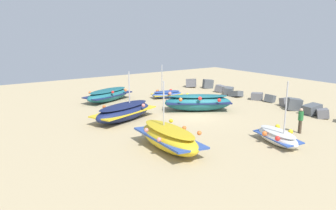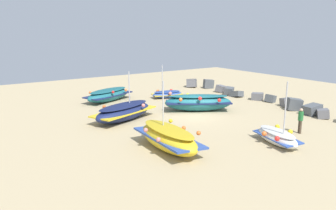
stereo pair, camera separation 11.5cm
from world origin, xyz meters
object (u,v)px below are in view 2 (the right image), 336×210
fishing_boat_0 (198,102)px  fishing_boat_1 (168,137)px  fishing_boat_3 (124,112)px  fishing_boat_5 (277,137)px  fishing_boat_2 (167,94)px  fishing_boat_4 (108,95)px  person_walking (301,119)px

fishing_boat_0 → fishing_boat_1: size_ratio=1.10×
fishing_boat_3 → fishing_boat_5: fishing_boat_5 is taller
fishing_boat_2 → fishing_boat_4: fishing_boat_2 is taller
fishing_boat_4 → fishing_boat_3: bearing=-128.2°
person_walking → fishing_boat_2: bearing=-63.3°
fishing_boat_1 → person_walking: size_ratio=3.12×
fishing_boat_1 → fishing_boat_4: (-13.80, 2.62, -0.11)m
person_walking → fishing_boat_1: bearing=9.3°
fishing_boat_2 → fishing_boat_3: bearing=-132.9°
fishing_boat_3 → fishing_boat_4: fishing_boat_3 is taller
fishing_boat_1 → person_walking: bearing=78.3°
fishing_boat_3 → person_walking: fishing_boat_3 is taller
fishing_boat_1 → fishing_boat_5: fishing_boat_1 is taller
fishing_boat_1 → fishing_boat_5: 6.42m
fishing_boat_2 → fishing_boat_4: (-1.82, -5.36, 0.22)m
fishing_boat_2 → fishing_boat_1: bearing=-111.4°
fishing_boat_2 → fishing_boat_5: 14.92m
fishing_boat_3 → fishing_boat_0: bearing=152.4°
fishing_boat_0 → fishing_boat_1: (6.16, -7.12, -0.02)m
fishing_boat_2 → fishing_boat_3: size_ratio=0.57×
fishing_boat_2 → person_walking: fishing_boat_2 is taller
fishing_boat_4 → fishing_boat_0: bearing=-82.6°
fishing_boat_4 → fishing_boat_5: fishing_boat_5 is taller
fishing_boat_0 → fishing_boat_5: fishing_boat_5 is taller
fishing_boat_0 → fishing_boat_4: (-7.64, -4.50, -0.13)m
fishing_boat_2 → fishing_boat_5: fishing_boat_5 is taller
fishing_boat_1 → fishing_boat_3: size_ratio=0.91×
person_walking → fishing_boat_3: bearing=-25.4°
fishing_boat_5 → fishing_boat_1: bearing=78.4°
fishing_boat_4 → fishing_boat_1: bearing=-123.8°
fishing_boat_5 → person_walking: (-0.51, 2.91, 0.50)m
fishing_boat_0 → person_walking: size_ratio=3.42×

